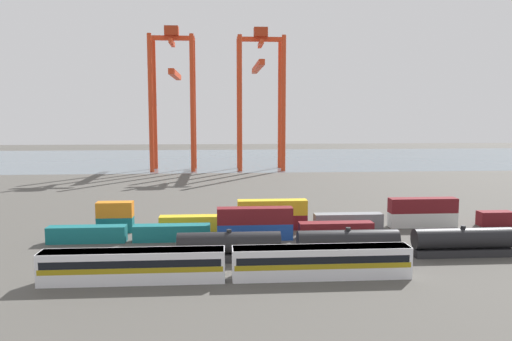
% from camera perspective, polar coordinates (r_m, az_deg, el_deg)
% --- Properties ---
extents(ground_plane, '(420.00, 420.00, 0.00)m').
position_cam_1_polar(ground_plane, '(122.13, -0.69, -2.95)').
color(ground_plane, '#4C4944').
extents(harbour_water, '(400.00, 110.00, 0.01)m').
position_cam_1_polar(harbour_water, '(224.31, -2.27, 1.39)').
color(harbour_water, slate).
rests_on(harbour_water, ground_plane).
extents(passenger_train, '(44.79, 3.14, 3.90)m').
position_cam_1_polar(passenger_train, '(61.54, -3.17, -10.49)').
color(passenger_train, silver).
rests_on(passenger_train, ground_plane).
extents(freight_tank_row, '(80.44, 2.91, 4.37)m').
position_cam_1_polar(freight_tank_row, '(77.14, 22.58, -7.53)').
color(freight_tank_row, '#232326').
rests_on(freight_tank_row, ground_plane).
extents(shipping_container_0, '(12.10, 2.44, 2.60)m').
position_cam_1_polar(shipping_container_0, '(83.10, -18.78, -6.93)').
color(shipping_container_0, '#146066').
rests_on(shipping_container_0, ground_plane).
extents(shipping_container_1, '(12.10, 2.44, 2.60)m').
position_cam_1_polar(shipping_container_1, '(80.78, -9.60, -7.05)').
color(shipping_container_1, '#146066').
rests_on(shipping_container_1, ground_plane).
extents(shipping_container_2, '(12.10, 2.44, 2.60)m').
position_cam_1_polar(shipping_container_2, '(80.59, -0.13, -6.99)').
color(shipping_container_2, '#1C4299').
rests_on(shipping_container_2, ground_plane).
extents(shipping_container_3, '(12.10, 2.44, 2.60)m').
position_cam_1_polar(shipping_container_3, '(80.02, -0.13, -5.18)').
color(shipping_container_3, maroon).
rests_on(shipping_container_3, shipping_container_2).
extents(shipping_container_4, '(12.10, 2.44, 2.60)m').
position_cam_1_polar(shipping_container_4, '(82.55, 9.12, -6.75)').
color(shipping_container_4, maroon).
rests_on(shipping_container_4, ground_plane).
extents(shipping_container_5, '(6.04, 2.44, 2.60)m').
position_cam_1_polar(shipping_container_5, '(88.87, -15.80, -5.96)').
color(shipping_container_5, '#146066').
rests_on(shipping_container_5, ground_plane).
extents(shipping_container_6, '(6.04, 2.44, 2.60)m').
position_cam_1_polar(shipping_container_6, '(88.36, -15.85, -4.31)').
color(shipping_container_6, orange).
rests_on(shipping_container_6, shipping_container_5).
extents(shipping_container_7, '(12.10, 2.44, 2.60)m').
position_cam_1_polar(shipping_container_7, '(87.15, -7.03, -6.00)').
color(shipping_container_7, gold).
rests_on(shipping_container_7, ground_plane).
extents(shipping_container_8, '(12.10, 2.44, 2.60)m').
position_cam_1_polar(shipping_container_8, '(87.49, 1.88, -5.91)').
color(shipping_container_8, maroon).
rests_on(shipping_container_8, ground_plane).
extents(shipping_container_9, '(12.10, 2.44, 2.60)m').
position_cam_1_polar(shipping_container_9, '(86.97, 1.88, -4.23)').
color(shipping_container_9, gold).
rests_on(shipping_container_9, shipping_container_8).
extents(shipping_container_10, '(12.10, 2.44, 2.60)m').
position_cam_1_polar(shipping_container_10, '(89.89, 10.50, -5.68)').
color(shipping_container_10, slate).
rests_on(shipping_container_10, ground_plane).
extents(shipping_container_11, '(12.10, 2.44, 2.60)m').
position_cam_1_polar(shipping_container_11, '(94.17, 18.51, -5.35)').
color(shipping_container_11, silver).
rests_on(shipping_container_11, ground_plane).
extents(shipping_container_12, '(12.10, 2.44, 2.60)m').
position_cam_1_polar(shipping_container_12, '(93.68, 18.56, -3.79)').
color(shipping_container_12, maroon).
rests_on(shipping_container_12, shipping_container_11).
extents(shipping_container_13, '(6.04, 2.44, 2.60)m').
position_cam_1_polar(shipping_container_13, '(100.10, 25.68, -4.97)').
color(shipping_container_13, maroon).
rests_on(shipping_container_13, ground_plane).
extents(gantry_crane_west, '(15.81, 33.60, 50.31)m').
position_cam_1_polar(gantry_crane_west, '(182.31, -9.46, 9.48)').
color(gantry_crane_west, red).
rests_on(gantry_crane_west, ground_plane).
extents(gantry_crane_central, '(16.84, 39.92, 50.21)m').
position_cam_1_polar(gantry_crane_central, '(183.15, 0.45, 9.85)').
color(gantry_crane_central, red).
rests_on(gantry_crane_central, ground_plane).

